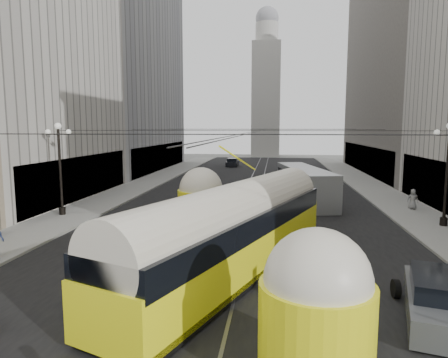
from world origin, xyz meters
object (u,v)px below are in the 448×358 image
(streetcar, at_px, (234,230))
(city_bus, at_px, (305,183))
(pedestrian_sidewalk_right, at_px, (413,199))
(sedan_grey, at_px, (441,300))

(streetcar, relative_size, city_bus, 1.45)
(pedestrian_sidewalk_right, bearing_deg, city_bus, -0.02)
(streetcar, xyz_separation_m, city_bus, (4.17, 17.30, -0.34))
(sedan_grey, bearing_deg, pedestrian_sidewalk_right, 74.66)
(sedan_grey, height_order, pedestrian_sidewalk_right, pedestrian_sidewalk_right)
(city_bus, bearing_deg, sedan_grey, -82.12)
(pedestrian_sidewalk_right, bearing_deg, sedan_grey, 94.56)
(city_bus, distance_m, sedan_grey, 20.85)
(city_bus, bearing_deg, streetcar, -103.55)
(streetcar, bearing_deg, pedestrian_sidewalk_right, 50.58)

